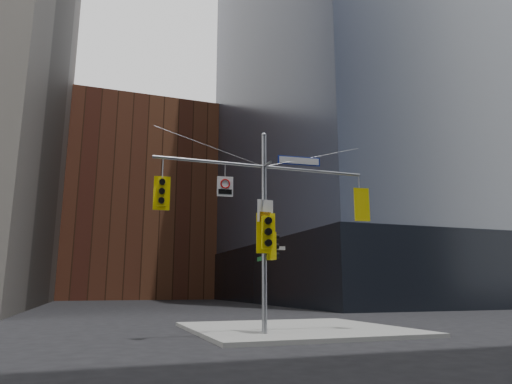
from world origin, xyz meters
TOP-DOWN VIEW (x-y plane):
  - ground at (0.00, 0.00)m, footprint 160.00×160.00m
  - sidewalk_corner at (2.00, 4.00)m, footprint 8.00×8.00m
  - podium_ne at (28.00, 32.00)m, footprint 36.40×36.40m
  - brick_midrise at (0.00, 58.00)m, footprint 26.00×20.00m
  - signal_assembly at (0.00, 1.99)m, footprint 8.00×0.80m
  - traffic_light_west_arm at (-3.64, 2.01)m, footprint 0.55×0.47m
  - traffic_light_east_arm at (3.96, 1.99)m, footprint 0.61×0.53m
  - traffic_light_pole_side at (0.32, 2.00)m, footprint 0.39×0.33m
  - traffic_light_pole_front at (0.00, 1.73)m, footprint 0.68×0.59m
  - street_sign_blade at (1.41, 2.00)m, footprint 1.66×0.19m
  - regulatory_sign_arm at (-1.46, 1.97)m, footprint 0.57×0.10m
  - regulatory_sign_pole at (0.00, 1.88)m, footprint 0.61×0.10m
  - street_blade_ew at (0.45, 2.00)m, footprint 0.66×0.12m
  - street_blade_ns at (0.00, 2.45)m, footprint 0.10×0.71m

SIDE VIEW (x-z plane):
  - ground at x=0.00m, z-range 0.00..0.00m
  - sidewalk_corner at x=2.00m, z-range 0.00..0.15m
  - street_blade_ns at x=0.00m, z-range 2.62..2.76m
  - podium_ne at x=28.00m, z-range 0.00..6.00m
  - street_blade_ew at x=0.45m, z-range 2.99..3.12m
  - traffic_light_pole_side at x=0.32m, z-range 2.63..3.61m
  - traffic_light_pole_front at x=0.00m, z-range 2.85..4.27m
  - regulatory_sign_pole at x=0.00m, z-range 3.93..4.73m
  - signal_assembly at x=0.00m, z-range 0.77..8.07m
  - traffic_light_west_arm at x=-3.64m, z-range 4.22..5.38m
  - traffic_light_east_arm at x=3.96m, z-range 4.16..5.44m
  - regulatory_sign_arm at x=-1.46m, z-range 4.82..5.53m
  - street_sign_blade at x=1.41m, z-range 6.19..6.51m
  - brick_midrise at x=0.00m, z-range 0.00..28.00m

